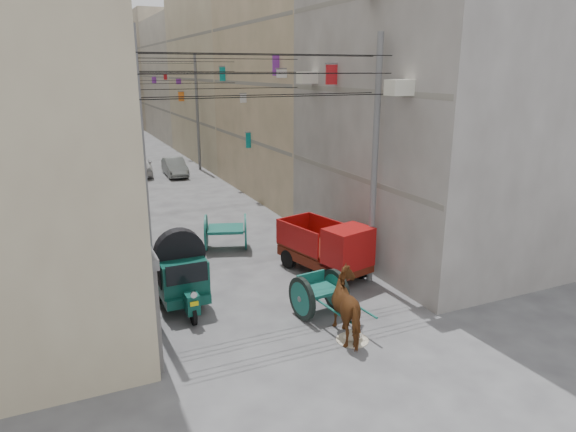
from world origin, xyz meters
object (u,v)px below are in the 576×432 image
tonga_cart (319,293)px  horse (351,307)px  feed_sack (352,336)px  distant_car_white (141,166)px  mini_truck (331,251)px  distant_car_grey (175,167)px  auto_rickshaw (181,272)px  second_cart (226,231)px  distant_car_green (120,155)px

tonga_cart → horse: 1.52m
feed_sack → distant_car_white: (-1.55, 24.76, 0.49)m
mini_truck → distant_car_grey: 19.71m
auto_rickshaw → distant_car_grey: 20.25m
auto_rickshaw → distant_car_grey: (4.12, 19.82, -0.49)m
tonga_cart → mini_truck: bearing=47.8°
distant_car_white → second_cart: bearing=99.9°
tonga_cart → second_cart: bearing=90.2°
auto_rickshaw → tonga_cart: 4.17m
feed_sack → distant_car_white: bearing=93.6°
mini_truck → horse: 4.14m
second_cart → distant_car_grey: bearing=104.2°
mini_truck → horse: mini_truck is taller
distant_car_grey → auto_rickshaw: bearing=-99.9°
tonga_cart → distant_car_grey: 22.05m
auto_rickshaw → distant_car_white: 20.93m
auto_rickshaw → second_cart: size_ratio=1.30×
second_cart → horse: horse is taller
second_cart → auto_rickshaw: bearing=-103.5°
horse → distant_car_white: bearing=-76.4°
auto_rickshaw → mini_truck: (5.22, 0.14, -0.16)m
mini_truck → distant_car_grey: bearing=79.4°
second_cart → distant_car_white: bearing=111.6°
auto_rickshaw → horse: (3.69, -3.71, -0.22)m
auto_rickshaw → horse: bearing=-45.2°
second_cart → tonga_cart: bearing=-64.3°
tonga_cart → mini_truck: 2.93m
auto_rickshaw → mini_truck: bearing=1.5°
horse → distant_car_grey: horse is taller
auto_rickshaw → feed_sack: 5.42m
tonga_cart → feed_sack: tonga_cart is taller
auto_rickshaw → second_cart: bearing=57.2°
distant_car_grey → distant_car_green: (-2.80, 6.29, 0.06)m
horse → distant_car_grey: 23.54m
distant_car_grey → distant_car_white: bearing=155.7°
second_cart → distant_car_grey: second_cart is taller
tonga_cart → feed_sack: bearing=-92.7°
mini_truck → distant_car_green: mini_truck is taller
horse → distant_car_green: size_ratio=0.45×
tonga_cart → feed_sack: 1.79m
tonga_cart → distant_car_white: tonga_cart is taller
second_cart → distant_car_grey: size_ratio=0.56×
tonga_cart → mini_truck: mini_truck is taller
auto_rickshaw → horse: 5.24m
second_cart → distant_car_green: second_cart is taller
feed_sack → distant_car_green: 30.13m
tonga_cart → distant_car_green: (-2.19, 28.33, 0.00)m
second_cart → horse: (0.92, -8.01, 0.09)m
auto_rickshaw → distant_car_grey: bearing=78.2°
feed_sack → horse: (0.07, 0.22, 0.73)m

